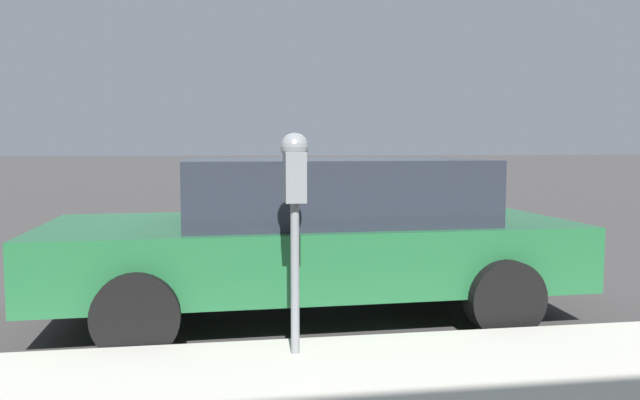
# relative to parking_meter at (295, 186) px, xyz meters

# --- Properties ---
(ground_plane) EXTENTS (220.00, 220.00, 0.00)m
(ground_plane) POSITION_rel_parking_meter_xyz_m (2.53, -0.36, -1.28)
(ground_plane) COLOR #3D3A3A
(parking_meter) EXTENTS (0.21, 0.19, 1.51)m
(parking_meter) POSITION_rel_parking_meter_xyz_m (0.00, 0.00, 0.00)
(parking_meter) COLOR gray
(parking_meter) RESTS_ON sidewalk
(car_green) EXTENTS (2.19, 4.70, 1.43)m
(car_green) POSITION_rel_parking_meter_xyz_m (1.43, -0.37, -0.52)
(car_green) COLOR #1E5B33
(car_green) RESTS_ON ground_plane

